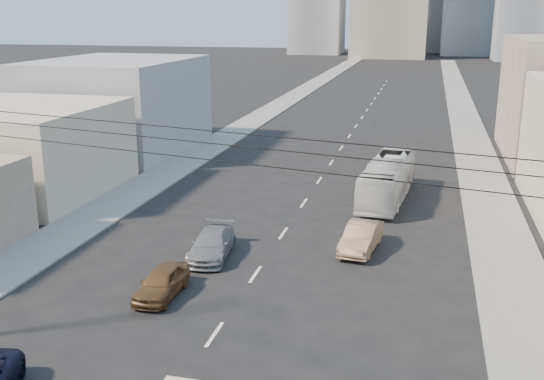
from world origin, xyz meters
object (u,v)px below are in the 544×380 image
at_px(city_bus, 387,180).
at_px(sedan_grey, 212,244).
at_px(sedan_brown, 161,282).
at_px(sedan_tan, 361,237).

bearing_deg(city_bus, sedan_grey, -117.29).
xyz_separation_m(sedan_brown, sedan_grey, (0.60, 4.93, 0.03)).
bearing_deg(sedan_brown, sedan_tan, 44.10).
bearing_deg(sedan_grey, sedan_tan, 14.18).
relative_size(city_bus, sedan_tan, 2.30).
xyz_separation_m(city_bus, sedan_brown, (-8.51, -17.30, -0.75)).
bearing_deg(sedan_grey, sedan_brown, -103.18).
height_order(city_bus, sedan_grey, city_bus).
relative_size(city_bus, sedan_grey, 2.17).
relative_size(sedan_tan, sedan_grey, 0.95).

